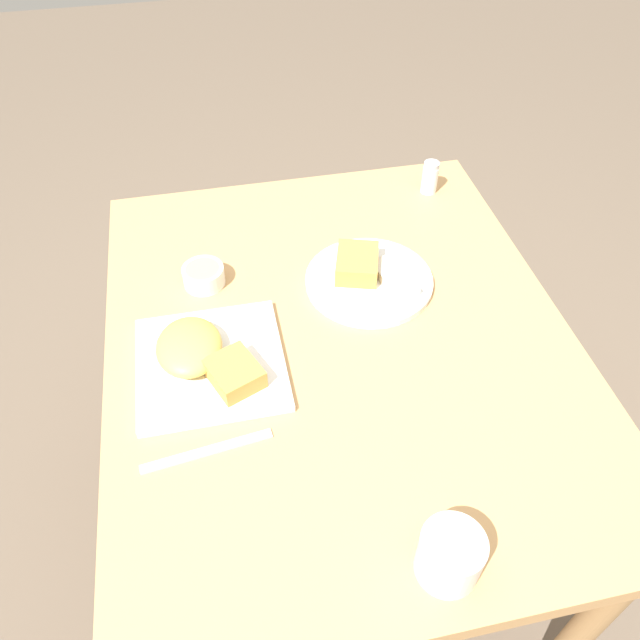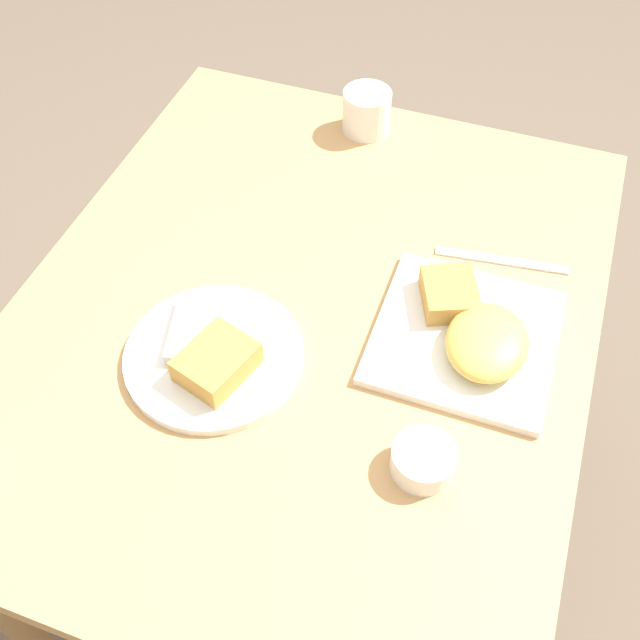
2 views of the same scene
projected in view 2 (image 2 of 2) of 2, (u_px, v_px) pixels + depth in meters
name	position (u px, v px, depth m)	size (l,w,h in m)	color
ground_plane	(310.00, 515.00, 1.69)	(8.00, 8.00, 0.00)	brown
dining_table	(305.00, 342.00, 1.18)	(1.05, 0.84, 0.73)	tan
plate_square_near	(471.00, 333.00, 1.06)	(0.25, 0.25, 0.06)	white
plate_oval_far	(212.00, 355.00, 1.04)	(0.25, 0.25, 0.05)	white
sauce_ramekin	(423.00, 460.00, 0.93)	(0.08, 0.08, 0.04)	white
butter_knife	(502.00, 260.00, 1.17)	(0.04, 0.21, 0.00)	silver
coffee_mug	(367.00, 111.00, 1.36)	(0.09, 0.09, 0.08)	white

